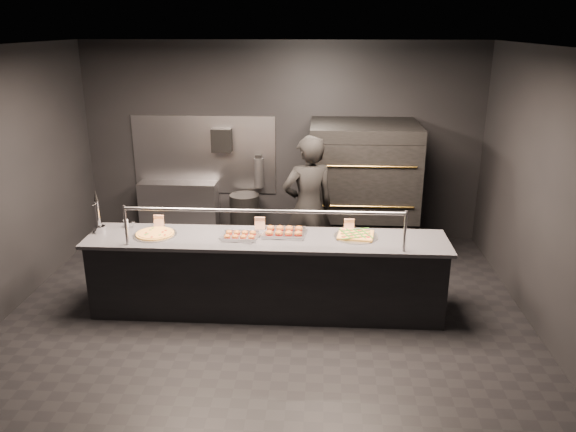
% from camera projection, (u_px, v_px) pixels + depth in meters
% --- Properties ---
extents(room, '(6.04, 6.00, 3.00)m').
position_uv_depth(room, '(264.00, 188.00, 6.21)').
color(room, black).
rests_on(room, ground).
extents(service_counter, '(4.10, 0.78, 1.37)m').
position_uv_depth(service_counter, '(267.00, 274.00, 6.50)').
color(service_counter, black).
rests_on(service_counter, ground).
extents(pizza_oven, '(1.50, 1.23, 1.91)m').
position_uv_depth(pizza_oven, '(362.00, 189.00, 8.06)').
color(pizza_oven, black).
rests_on(pizza_oven, ground).
extents(prep_shelf, '(1.20, 0.35, 0.90)m').
position_uv_depth(prep_shelf, '(180.00, 210.00, 8.78)').
color(prep_shelf, '#99999E').
rests_on(prep_shelf, ground).
extents(towel_dispenser, '(0.30, 0.20, 0.35)m').
position_uv_depth(towel_dispenser, '(222.00, 140.00, 8.45)').
color(towel_dispenser, black).
rests_on(towel_dispenser, room).
extents(fire_extinguisher, '(0.14, 0.14, 0.51)m').
position_uv_depth(fire_extinguisher, '(259.00, 172.00, 8.59)').
color(fire_extinguisher, '#B2B2B7').
rests_on(fire_extinguisher, room).
extents(beer_tap, '(0.13, 0.19, 0.51)m').
position_uv_depth(beer_tap, '(98.00, 220.00, 6.47)').
color(beer_tap, silver).
rests_on(beer_tap, service_counter).
extents(round_pizza, '(0.50, 0.50, 0.03)m').
position_uv_depth(round_pizza, '(155.00, 234.00, 6.42)').
color(round_pizza, silver).
rests_on(round_pizza, service_counter).
extents(slider_tray_a, '(0.47, 0.40, 0.06)m').
position_uv_depth(slider_tray_a, '(240.00, 236.00, 6.34)').
color(slider_tray_a, silver).
rests_on(slider_tray_a, service_counter).
extents(slider_tray_b, '(0.53, 0.43, 0.08)m').
position_uv_depth(slider_tray_b, '(284.00, 232.00, 6.44)').
color(slider_tray_b, silver).
rests_on(slider_tray_b, service_counter).
extents(square_pizza, '(0.50, 0.50, 0.05)m').
position_uv_depth(square_pizza, '(356.00, 235.00, 6.37)').
color(square_pizza, silver).
rests_on(square_pizza, service_counter).
extents(condiment_jar, '(0.14, 0.06, 0.09)m').
position_uv_depth(condiment_jar, '(128.00, 224.00, 6.66)').
color(condiment_jar, silver).
rests_on(condiment_jar, service_counter).
extents(tent_cards, '(2.37, 0.04, 0.15)m').
position_uv_depth(tent_cards, '(255.00, 223.00, 6.60)').
color(tent_cards, white).
rests_on(tent_cards, service_counter).
extents(trash_bin, '(0.45, 0.45, 0.76)m').
position_uv_depth(trash_bin, '(245.00, 218.00, 8.63)').
color(trash_bin, black).
rests_on(trash_bin, ground).
extents(worker, '(0.81, 0.68, 1.90)m').
position_uv_depth(worker, '(308.00, 208.00, 7.29)').
color(worker, black).
rests_on(worker, ground).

